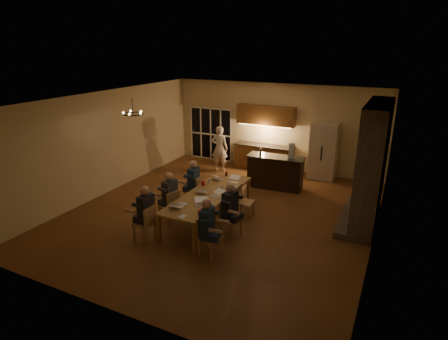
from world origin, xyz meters
TOP-DOWN VIEW (x-y plane):
  - floor at (0.00, 0.00)m, footprint 9.00×9.00m
  - back_wall at (0.00, 4.52)m, footprint 8.00×0.04m
  - left_wall at (-4.02, 0.00)m, footprint 0.04×9.00m
  - right_wall at (4.02, 0.00)m, footprint 0.04×9.00m
  - ceiling at (0.00, 0.00)m, footprint 8.00×9.00m
  - french_doors at (-2.70, 4.47)m, footprint 1.86×0.08m
  - fireplace at (3.70, 1.20)m, footprint 0.58×2.50m
  - kitchenette at (-0.30, 4.20)m, footprint 2.24×0.68m
  - refrigerator at (1.90, 4.15)m, footprint 0.90×0.68m
  - dining_table at (-0.14, -0.48)m, footprint 1.10×3.35m
  - bar_island at (0.70, 2.54)m, footprint 1.89×0.80m
  - chair_left_near at (-1.03, -2.16)m, footprint 0.45×0.45m
  - chair_left_mid at (-1.06, -1.05)m, footprint 0.54×0.54m
  - chair_left_far at (-1.01, 0.17)m, footprint 0.47×0.47m
  - chair_right_near at (0.73, -2.06)m, footprint 0.52×0.52m
  - chair_right_mid at (0.77, -1.03)m, footprint 0.55×0.55m
  - chair_right_far at (0.68, 0.08)m, footprint 0.46×0.46m
  - person_left_near at (-0.98, -2.09)m, footprint 0.61×0.61m
  - person_right_near at (0.70, -2.13)m, footprint 0.68×0.68m
  - person_left_mid at (-1.03, -1.01)m, footprint 0.64×0.64m
  - person_right_mid at (0.74, -1.03)m, footprint 0.70×0.70m
  - person_left_far at (-0.98, 0.15)m, footprint 0.67×0.67m
  - standing_person at (-1.74, 3.35)m, footprint 0.68×0.50m
  - chandelier at (-2.31, -0.70)m, footprint 0.54×0.54m
  - laptop_a at (-0.44, -1.58)m, footprint 0.36×0.32m
  - laptop_b at (0.07, -1.27)m, footprint 0.42×0.41m
  - laptop_c at (-0.35, -0.47)m, footprint 0.37×0.34m
  - laptop_d at (0.14, -0.60)m, footprint 0.41×0.40m
  - laptop_e at (-0.41, 0.61)m, footprint 0.40×0.38m
  - laptop_f at (0.09, 0.57)m, footprint 0.33×0.29m
  - mug_front at (-0.14, -1.01)m, footprint 0.08×0.08m
  - mug_mid at (0.00, -0.01)m, footprint 0.07×0.07m
  - mug_back at (-0.54, 0.29)m, footprint 0.08×0.08m
  - redcup_near at (0.29, -1.73)m, footprint 0.09×0.09m
  - redcup_mid at (-0.57, -0.03)m, footprint 0.08×0.08m
  - can_silver at (-0.06, -1.13)m, footprint 0.06×0.06m
  - can_cola at (-0.32, 0.97)m, footprint 0.06×0.06m
  - plate_near at (0.17, -1.06)m, footprint 0.26×0.26m
  - plate_left at (-0.40, -1.41)m, footprint 0.26×0.26m
  - plate_far at (0.25, 0.27)m, footprint 0.23×0.23m
  - notepad at (-0.02, -1.99)m, footprint 0.15×0.21m
  - bar_bottle at (0.20, 2.45)m, footprint 0.08×0.08m
  - bar_blender at (1.21, 2.57)m, footprint 0.16×0.16m

SIDE VIEW (x-z plane):
  - floor at x=0.00m, z-range 0.00..0.00m
  - dining_table at x=-0.14m, z-range 0.00..0.75m
  - chair_left_near at x=-1.03m, z-range 0.00..0.89m
  - chair_left_mid at x=-1.06m, z-range 0.00..0.89m
  - chair_left_far at x=-1.01m, z-range 0.00..0.89m
  - chair_right_near at x=0.73m, z-range 0.00..0.89m
  - chair_right_mid at x=0.77m, z-range 0.00..0.89m
  - chair_right_far at x=0.68m, z-range 0.00..0.89m
  - bar_island at x=0.70m, z-range 0.00..1.08m
  - person_left_near at x=-0.98m, z-range 0.00..1.38m
  - person_right_near at x=0.70m, z-range 0.00..1.38m
  - person_left_mid at x=-1.03m, z-range 0.00..1.38m
  - person_right_mid at x=0.74m, z-range 0.00..1.38m
  - person_left_far at x=-0.98m, z-range 0.00..1.38m
  - notepad at x=-0.02m, z-range 0.75..0.76m
  - plate_near at x=0.17m, z-range 0.75..0.77m
  - plate_left at x=-0.40m, z-range 0.75..0.77m
  - plate_far at x=0.25m, z-range 0.75..0.77m
  - mug_front at x=-0.14m, z-range 0.75..0.85m
  - mug_mid at x=0.00m, z-range 0.75..0.85m
  - mug_back at x=-0.54m, z-range 0.75..0.85m
  - redcup_near at x=0.29m, z-range 0.75..0.87m
  - redcup_mid at x=-0.57m, z-range 0.75..0.87m
  - can_silver at x=-0.06m, z-range 0.75..0.87m
  - can_cola at x=-0.32m, z-range 0.75..0.87m
  - standing_person at x=-1.74m, z-range 0.00..1.70m
  - laptop_a at x=-0.44m, z-range 0.75..0.98m
  - laptop_b at x=0.07m, z-range 0.75..0.98m
  - laptop_c at x=-0.35m, z-range 0.75..0.98m
  - laptop_d at x=0.14m, z-range 0.75..0.98m
  - laptop_e at x=-0.41m, z-range 0.75..0.98m
  - laptop_f at x=0.09m, z-range 0.75..0.98m
  - refrigerator at x=1.90m, z-range 0.00..2.00m
  - french_doors at x=-2.70m, z-range 0.00..2.10m
  - kitchenette at x=-0.30m, z-range 0.00..2.40m
  - bar_bottle at x=0.20m, z-range 1.08..1.32m
  - bar_blender at x=1.21m, z-range 1.08..1.56m
  - back_wall at x=0.00m, z-range 0.00..3.20m
  - left_wall at x=-4.02m, z-range 0.00..3.20m
  - right_wall at x=4.02m, z-range 0.00..3.20m
  - fireplace at x=3.70m, z-range 0.00..3.20m
  - chandelier at x=-2.31m, z-range 2.73..2.77m
  - ceiling at x=0.00m, z-range 3.20..3.24m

